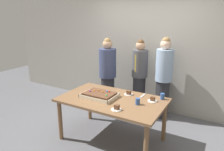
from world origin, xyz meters
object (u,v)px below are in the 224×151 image
Objects in this scene: cake_server_utensil at (143,96)px; person_green_shirt_behind at (108,76)px; plated_slice_near_right at (117,108)px; drink_cup_middle at (162,96)px; person_serving_front at (139,76)px; plated_slice_near_left at (153,100)px; sheet_cake at (100,95)px; person_striped_tie_right at (164,77)px; drink_cup_nearest at (138,101)px; party_table at (112,103)px; plated_slice_far_left at (129,93)px.

person_green_shirt_behind is at bearing 153.23° from cake_server_utensil.
plated_slice_near_right is 1.50× the size of drink_cup_middle.
plated_slice_near_left is at bearing 41.21° from person_serving_front.
sheet_cake is at bearing -161.83° from plated_slice_near_left.
person_striped_tie_right reaches higher than drink_cup_middle.
plated_slice_near_left is 0.09× the size of person_green_shirt_behind.
drink_cup_nearest is at bearing -80.34° from cake_server_utensil.
sheet_cake is 5.64× the size of drink_cup_nearest.
sheet_cake is at bearing 0.00° from person_serving_front.
sheet_cake is at bearing -155.04° from drink_cup_middle.
party_table is 11.42× the size of plated_slice_near_left.
party_table is 0.55m from cake_server_utensil.
person_green_shirt_behind reaches higher than party_table.
plated_slice_near_right is at bearing -30.90° from sheet_cake.
cake_server_utensil is (-0.33, -0.02, -0.05)m from drink_cup_middle.
person_striped_tie_right is (0.70, 1.30, 0.08)m from sheet_cake.
person_serving_front is 0.52m from person_striped_tie_right.
party_table is at bearing 11.58° from person_green_shirt_behind.
sheet_cake is 0.34× the size of person_green_shirt_behind.
plated_slice_near_right is 0.75× the size of cake_server_utensil.
plated_slice_near_right is 1.59m from person_serving_front.
plated_slice_near_left reaches higher than party_table.
person_green_shirt_behind is at bearing 143.24° from plated_slice_far_left.
person_green_shirt_behind reaches higher than sheet_cake.
drink_cup_middle is at bearing 24.96° from sheet_cake.
person_serving_front is at bearing 81.73° from sheet_cake.
plated_slice_near_left is 1.00× the size of plated_slice_far_left.
sheet_cake reaches higher than party_table.
plated_slice_far_left is at bearing 99.83° from plated_slice_near_right.
person_green_shirt_behind is 1.16m from person_striped_tie_right.
plated_slice_far_left is 0.09× the size of person_striped_tie_right.
plated_slice_near_left is 0.20m from drink_cup_middle.
person_green_shirt_behind is (-0.62, 0.89, 0.17)m from party_table.
party_table is 0.67m from plated_slice_near_left.
party_table is 1.06× the size of person_serving_front.
drink_cup_nearest is (0.67, 0.04, 0.01)m from sheet_cake.
sheet_cake is 3.76× the size of plated_slice_near_right.
cake_server_utensil is at bearing 80.19° from plated_slice_near_right.
person_serving_front reaches higher than plated_slice_far_left.
plated_slice_far_left is 1.50× the size of drink_cup_nearest.
person_serving_front reaches higher than sheet_cake.
plated_slice_near_right is at bearing -121.62° from plated_slice_near_left.
cake_server_utensil is at bearing 34.66° from person_serving_front.
person_striped_tie_right is at bearing 101.01° from person_serving_front.
sheet_cake is 0.51m from plated_slice_far_left.
party_table is 0.36m from plated_slice_far_left.
person_striped_tie_right is (-0.24, 0.86, 0.07)m from drink_cup_middle.
plated_slice_near_right is 0.86m from drink_cup_middle.
drink_cup_middle is (0.11, 0.16, 0.02)m from plated_slice_near_left.
drink_cup_nearest and drink_cup_middle have the same top height.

